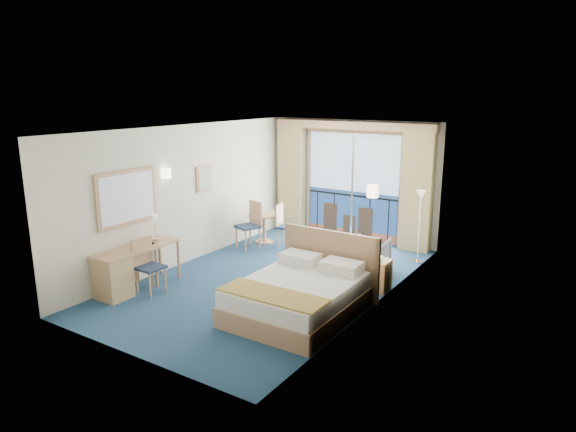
# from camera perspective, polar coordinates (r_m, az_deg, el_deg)

# --- Properties ---
(floor) EXTENTS (6.50, 6.50, 0.00)m
(floor) POSITION_cam_1_polar(r_m,az_deg,el_deg) (9.36, -1.70, -7.03)
(floor) COLOR navy
(floor) RESTS_ON ground
(room_walls) EXTENTS (4.04, 6.54, 2.72)m
(room_walls) POSITION_cam_1_polar(r_m,az_deg,el_deg) (8.89, -1.78, 3.75)
(room_walls) COLOR beige
(room_walls) RESTS_ON ground
(balcony_door) EXTENTS (2.36, 0.03, 2.52)m
(balcony_door) POSITION_cam_1_polar(r_m,az_deg,el_deg) (11.75, 7.14, 2.97)
(balcony_door) COLOR navy
(balcony_door) RESTS_ON room_walls
(curtain_left) EXTENTS (0.65, 0.22, 2.55)m
(curtain_left) POSITION_cam_1_polar(r_m,az_deg,el_deg) (12.34, 0.38, 4.22)
(curtain_left) COLOR tan
(curtain_left) RESTS_ON room_walls
(curtain_right) EXTENTS (0.65, 0.22, 2.55)m
(curtain_right) POSITION_cam_1_polar(r_m,az_deg,el_deg) (11.02, 14.13, 2.64)
(curtain_right) COLOR tan
(curtain_right) RESTS_ON room_walls
(pelmet) EXTENTS (3.80, 0.25, 0.18)m
(pelmet) POSITION_cam_1_polar(r_m,az_deg,el_deg) (11.46, 7.13, 9.95)
(pelmet) COLOR tan
(pelmet) RESTS_ON room_walls
(mirror) EXTENTS (0.05, 1.25, 0.95)m
(mirror) POSITION_cam_1_polar(r_m,az_deg,el_deg) (9.15, -17.46, 1.96)
(mirror) COLOR tan
(mirror) RESTS_ON room_walls
(wall_print) EXTENTS (0.04, 0.42, 0.52)m
(wall_print) POSITION_cam_1_polar(r_m,az_deg,el_deg) (10.47, -9.31, 4.12)
(wall_print) COLOR tan
(wall_print) RESTS_ON room_walls
(sconce_left) EXTENTS (0.18, 0.18, 0.18)m
(sconce_left) POSITION_cam_1_polar(r_m,az_deg,el_deg) (9.67, -13.39, 4.63)
(sconce_left) COLOR beige
(sconce_left) RESTS_ON room_walls
(sconce_right) EXTENTS (0.18, 0.18, 0.18)m
(sconce_right) POSITION_cam_1_polar(r_m,az_deg,el_deg) (7.82, 9.40, 2.72)
(sconce_right) COLOR beige
(sconce_right) RESTS_ON room_walls
(bed) EXTENTS (1.75, 2.08, 1.10)m
(bed) POSITION_cam_1_polar(r_m,az_deg,el_deg) (7.87, 1.33, -8.75)
(bed) COLOR tan
(bed) RESTS_ON ground
(nightstand) EXTENTS (0.41, 0.39, 0.53)m
(nightstand) POSITION_cam_1_polar(r_m,az_deg,el_deg) (8.94, 9.88, -6.44)
(nightstand) COLOR tan
(nightstand) RESTS_ON ground
(phone) EXTENTS (0.19, 0.16, 0.07)m
(phone) POSITION_cam_1_polar(r_m,az_deg,el_deg) (8.80, 9.91, -4.66)
(phone) COLOR white
(phone) RESTS_ON nightstand
(armchair) EXTENTS (0.74, 0.75, 0.63)m
(armchair) POSITION_cam_1_polar(r_m,az_deg,el_deg) (9.80, 9.02, -4.28)
(armchair) COLOR #4A4F59
(armchair) RESTS_ON ground
(floor_lamp) EXTENTS (0.20, 0.20, 1.45)m
(floor_lamp) POSITION_cam_1_polar(r_m,az_deg,el_deg) (10.27, 14.48, 0.83)
(floor_lamp) COLOR silver
(floor_lamp) RESTS_ON ground
(desk) EXTENTS (0.53, 1.56, 0.73)m
(desk) POSITION_cam_1_polar(r_m,az_deg,el_deg) (8.96, -18.34, -5.97)
(desk) COLOR tan
(desk) RESTS_ON ground
(desk_chair) EXTENTS (0.43, 0.42, 0.94)m
(desk_chair) POSITION_cam_1_polar(r_m,az_deg,el_deg) (8.93, -15.41, -4.96)
(desk_chair) COLOR #1F2F49
(desk_chair) RESTS_ON ground
(folder) EXTENTS (0.33, 0.25, 0.03)m
(folder) POSITION_cam_1_polar(r_m,az_deg,el_deg) (9.26, -15.86, -2.94)
(folder) COLOR black
(folder) RESTS_ON desk
(desk_lamp) EXTENTS (0.12, 0.12, 0.45)m
(desk_lamp) POSITION_cam_1_polar(r_m,az_deg,el_deg) (9.34, -14.55, -0.67)
(desk_lamp) COLOR silver
(desk_lamp) RESTS_ON desk
(round_table) EXTENTS (0.73, 0.73, 0.66)m
(round_table) POSITION_cam_1_polar(r_m,az_deg,el_deg) (11.44, -2.66, -0.52)
(round_table) COLOR tan
(round_table) RESTS_ON ground
(table_chair_a) EXTENTS (0.48, 0.48, 0.94)m
(table_chair_a) POSITION_cam_1_polar(r_m,az_deg,el_deg) (11.14, -0.46, -0.76)
(table_chair_a) COLOR #1F2F49
(table_chair_a) RESTS_ON ground
(table_chair_b) EXTENTS (0.56, 0.57, 1.03)m
(table_chair_b) POSITION_cam_1_polar(r_m,az_deg,el_deg) (11.03, -4.11, -0.67)
(table_chair_b) COLOR #1F2F49
(table_chair_b) RESTS_ON ground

